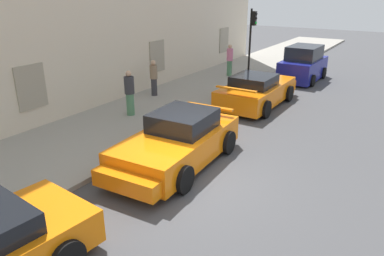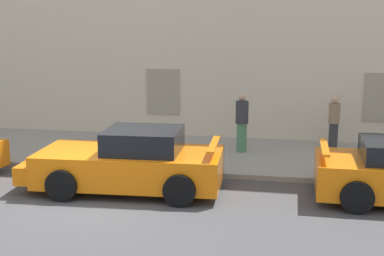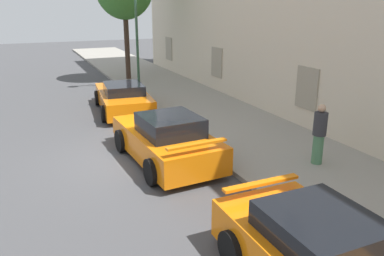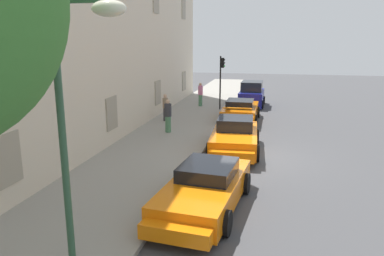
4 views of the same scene
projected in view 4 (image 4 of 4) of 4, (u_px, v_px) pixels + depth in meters
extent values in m
plane|color=#444447|center=(253.00, 156.00, 16.07)|extent=(80.00, 80.00, 0.00)
cube|color=gray|center=(157.00, 148.00, 16.96)|extent=(60.00, 4.31, 0.14)
cube|color=beige|center=(60.00, 14.00, 16.52)|extent=(34.69, 4.41, 11.90)
cube|color=#9E937F|center=(7.00, 160.00, 10.46)|extent=(1.10, 0.06, 1.50)
cube|color=#9E937F|center=(112.00, 113.00, 17.05)|extent=(1.10, 0.06, 1.50)
cube|color=#9E937F|center=(158.00, 93.00, 23.64)|extent=(1.10, 0.06, 1.50)
cube|color=#9E937F|center=(184.00, 81.00, 30.23)|extent=(1.10, 0.06, 1.50)
cube|color=#9E937F|center=(156.00, 0.00, 22.36)|extent=(1.10, 0.06, 1.50)
cube|color=#9E937F|center=(184.00, 9.00, 28.95)|extent=(1.10, 0.06, 1.50)
cube|color=orange|center=(205.00, 191.00, 11.05)|extent=(4.71, 2.34, 0.68)
cube|color=black|center=(208.00, 170.00, 11.24)|extent=(1.96, 1.70, 0.40)
cube|color=orange|center=(182.00, 224.00, 9.22)|extent=(1.53, 1.89, 0.38)
cylinder|color=black|center=(226.00, 223.00, 9.51)|extent=(0.70, 0.30, 0.68)
cylinder|color=black|center=(156.00, 213.00, 10.08)|extent=(0.70, 0.30, 0.68)
cylinder|color=black|center=(245.00, 183.00, 12.11)|extent=(0.70, 0.30, 0.68)
cylinder|color=black|center=(189.00, 177.00, 12.69)|extent=(0.70, 0.30, 0.68)
cube|color=orange|center=(235.00, 139.00, 16.67)|extent=(4.34, 2.16, 0.76)
cube|color=black|center=(235.00, 123.00, 16.83)|extent=(1.78, 1.64, 0.53)
cube|color=orange|center=(232.00, 153.00, 14.90)|extent=(1.37, 1.85, 0.42)
cube|color=orange|center=(237.00, 117.00, 18.40)|extent=(0.25, 1.65, 0.06)
cylinder|color=black|center=(257.00, 153.00, 15.30)|extent=(0.72, 0.28, 0.71)
cylinder|color=black|center=(209.00, 151.00, 15.61)|extent=(0.72, 0.28, 0.71)
cylinder|color=black|center=(256.00, 137.00, 17.83)|extent=(0.72, 0.28, 0.71)
cylinder|color=black|center=(216.00, 135.00, 18.13)|extent=(0.72, 0.28, 0.71)
cube|color=orange|center=(240.00, 112.00, 22.82)|extent=(4.33, 1.97, 0.75)
cube|color=black|center=(240.00, 103.00, 22.37)|extent=(1.74, 1.57, 0.43)
cube|color=orange|center=(243.00, 108.00, 24.64)|extent=(1.31, 1.80, 0.41)
cube|color=orange|center=(237.00, 108.00, 20.79)|extent=(0.17, 1.66, 0.06)
cylinder|color=black|center=(227.00, 111.00, 24.35)|extent=(0.70, 0.24, 0.70)
cylinder|color=black|center=(258.00, 112.00, 23.93)|extent=(0.70, 0.24, 0.70)
cylinder|color=black|center=(221.00, 119.00, 21.80)|extent=(0.70, 0.24, 0.70)
cylinder|color=black|center=(255.00, 121.00, 21.38)|extent=(0.70, 0.24, 0.70)
cube|color=navy|center=(252.00, 98.00, 28.00)|extent=(3.55, 1.74, 1.05)
cube|color=#1E232B|center=(252.00, 86.00, 27.80)|extent=(2.13, 1.52, 0.71)
cylinder|color=black|center=(262.00, 105.00, 26.88)|extent=(0.61, 0.21, 0.61)
cylinder|color=black|center=(239.00, 104.00, 27.26)|extent=(0.61, 0.21, 0.61)
cylinder|color=black|center=(264.00, 100.00, 28.88)|extent=(0.61, 0.21, 0.61)
cylinder|color=black|center=(242.00, 99.00, 29.26)|extent=(0.61, 0.21, 0.61)
cylinder|color=black|center=(220.00, 83.00, 25.61)|extent=(0.10, 0.10, 3.64)
cube|color=black|center=(223.00, 63.00, 25.26)|extent=(0.22, 0.20, 0.66)
sphere|color=black|center=(224.00, 60.00, 25.19)|extent=(0.12, 0.12, 0.12)
sphere|color=black|center=(224.00, 63.00, 25.24)|extent=(0.12, 0.12, 0.12)
sphere|color=green|center=(224.00, 66.00, 25.29)|extent=(0.12, 0.12, 0.12)
cylinder|color=#2D5138|center=(63.00, 149.00, 6.98)|extent=(0.14, 0.14, 5.52)
cube|color=#2D5138|center=(81.00, 1.00, 6.26)|extent=(0.08, 1.10, 0.08)
ellipsoid|color=#EAE5C6|center=(109.00, 8.00, 6.18)|extent=(0.44, 0.60, 0.28)
cylinder|color=#333338|center=(166.00, 114.00, 22.30)|extent=(0.37, 0.37, 0.77)
cylinder|color=#8C7259|center=(165.00, 103.00, 22.14)|extent=(0.46, 0.46, 0.60)
sphere|color=tan|center=(165.00, 96.00, 22.05)|extent=(0.22, 0.22, 0.22)
cylinder|color=#4C7F59|center=(200.00, 100.00, 27.20)|extent=(0.39, 0.39, 0.83)
cylinder|color=pink|center=(200.00, 90.00, 27.03)|extent=(0.48, 0.48, 0.64)
sphere|color=tan|center=(200.00, 84.00, 26.93)|extent=(0.22, 0.22, 0.22)
cylinder|color=#4C7F59|center=(168.00, 124.00, 19.57)|extent=(0.37, 0.37, 0.84)
cylinder|color=#333338|center=(168.00, 110.00, 19.40)|extent=(0.46, 0.46, 0.65)
sphere|color=tan|center=(168.00, 102.00, 19.30)|extent=(0.22, 0.22, 0.22)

